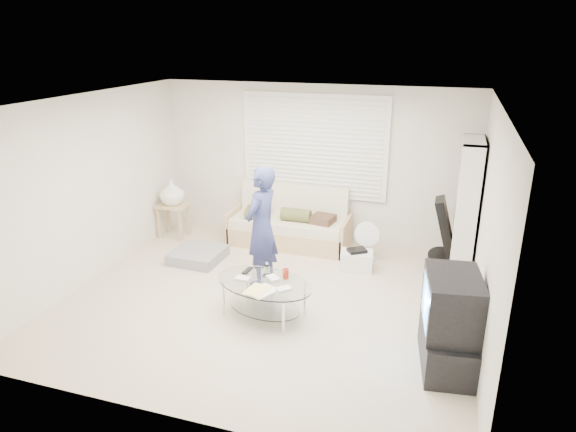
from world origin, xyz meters
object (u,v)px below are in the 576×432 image
(bookshelf, at_px, (466,208))
(futon_sofa, at_px, (290,226))
(tv_unit, at_px, (449,323))
(coffee_table, at_px, (264,289))

(bookshelf, bearing_deg, futon_sofa, 175.02)
(bookshelf, distance_m, tv_unit, 2.41)
(tv_unit, height_order, coffee_table, tv_unit)
(bookshelf, distance_m, coffee_table, 3.06)
(futon_sofa, bearing_deg, bookshelf, -4.98)
(futon_sofa, height_order, coffee_table, futon_sofa)
(tv_unit, relative_size, coffee_table, 0.73)
(bookshelf, relative_size, tv_unit, 1.89)
(bookshelf, height_order, coffee_table, bookshelf)
(coffee_table, bearing_deg, futon_sofa, 100.00)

